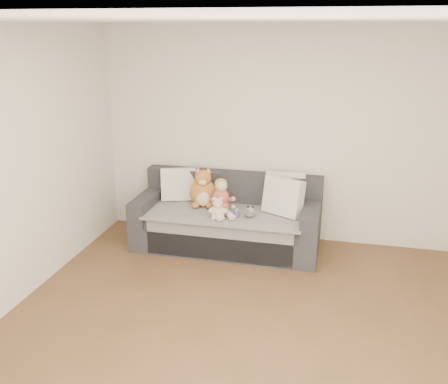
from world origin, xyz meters
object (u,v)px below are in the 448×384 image
object	(u,v)px
toddler	(222,199)
sofa	(228,222)
plush_cat	(204,191)
sippy_cup	(236,213)
teddy_bear	(218,210)

from	to	relation	value
toddler	sofa	bearing A→B (deg)	50.89
plush_cat	sippy_cup	bearing A→B (deg)	-44.55
sofa	plush_cat	bearing A→B (deg)	169.71
toddler	sippy_cup	xyz separation A→B (m)	(0.20, -0.10, -0.11)
sippy_cup	teddy_bear	bearing A→B (deg)	-156.45
sofa	toddler	xyz separation A→B (m)	(-0.04, -0.15, 0.34)
toddler	teddy_bear	distance (m)	0.20
plush_cat	sofa	bearing A→B (deg)	-21.92
sofa	plush_cat	size ratio (longest dim) A/B	4.34
plush_cat	sippy_cup	size ratio (longest dim) A/B	4.38
sippy_cup	sofa	bearing A→B (deg)	122.60
teddy_bear	toddler	bearing A→B (deg)	74.83
toddler	teddy_bear	world-z (taller)	toddler
plush_cat	teddy_bear	xyz separation A→B (m)	(0.28, -0.39, -0.08)
toddler	sippy_cup	world-z (taller)	toddler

